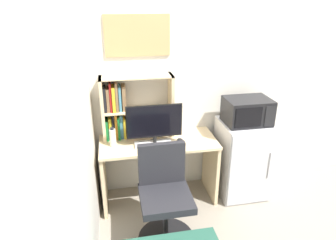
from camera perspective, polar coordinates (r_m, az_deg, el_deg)
wall_back at (r=3.70m, az=18.07°, el=7.59°), size 6.40×0.04×2.60m
wall_left at (r=1.78m, az=-17.90°, el=-8.85°), size 0.04×4.40×2.60m
desk at (r=3.32m, az=-1.80°, el=-7.59°), size 1.26×0.56×0.75m
hutch_bookshelf at (r=3.21m, az=-8.14°, el=2.34°), size 0.77×0.22×0.68m
monitor at (r=3.05m, az=-2.61°, el=-0.57°), size 0.58×0.17×0.44m
keyboard at (r=3.14m, az=-2.86°, el=-4.54°), size 0.39×0.15×0.02m
computer_mouse at (r=3.20m, az=2.32°, el=-3.87°), size 0.06×0.09×0.03m
water_bottle at (r=3.12m, az=-10.55°, el=-3.30°), size 0.07×0.07×0.21m
mini_fridge at (r=3.59m, az=14.03°, el=-7.16°), size 0.54×0.55×0.90m
microwave at (r=3.34m, az=14.96°, el=1.67°), size 0.48×0.37×0.28m
desk_chair at (r=2.89m, az=-0.64°, el=-15.27°), size 0.54×0.54×0.95m
wall_corkboard at (r=3.13m, az=-5.90°, el=15.82°), size 0.67×0.02×0.42m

